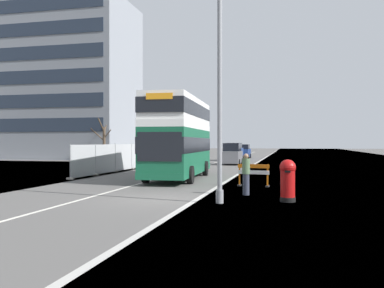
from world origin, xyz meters
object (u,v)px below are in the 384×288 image
at_px(car_oncoming_near, 232,155).
at_px(double_decker_bus, 179,137).
at_px(car_receding_far, 243,152).
at_px(lamppost_foreground, 220,102).
at_px(red_pillar_postbox, 288,179).
at_px(roadworks_barrier, 253,172).
at_px(car_receding_mid, 234,152).
at_px(pedestrian_at_kerb, 246,174).

bearing_deg(car_oncoming_near, double_decker_bus, -93.17).
bearing_deg(car_oncoming_near, car_receding_far, 92.59).
bearing_deg(double_decker_bus, lamppost_foreground, -66.91).
relative_size(red_pillar_postbox, car_receding_far, 0.38).
relative_size(roadworks_barrier, car_receding_mid, 0.43).
height_order(double_decker_bus, car_receding_mid, double_decker_bus).
relative_size(lamppost_foreground, car_receding_mid, 2.06).
xyz_separation_m(lamppost_foreground, car_receding_far, (-4.05, 44.97, -2.86)).
bearing_deg(roadworks_barrier, car_oncoming_near, 100.71).
xyz_separation_m(lamppost_foreground, red_pillar_postbox, (2.49, 0.99, -2.91)).
xyz_separation_m(red_pillar_postbox, roadworks_barrier, (-1.78, 5.35, -0.17)).
bearing_deg(pedestrian_at_kerb, roadworks_barrier, 90.01).
distance_m(lamppost_foreground, car_oncoming_near, 27.69).
height_order(red_pillar_postbox, pedestrian_at_kerb, pedestrian_at_kerb).
bearing_deg(double_decker_bus, car_oncoming_near, 86.83).
xyz_separation_m(car_oncoming_near, car_receding_mid, (-0.95, 9.19, 0.03)).
bearing_deg(double_decker_bus, pedestrian_at_kerb, -55.73).
xyz_separation_m(roadworks_barrier, car_receding_mid, (-4.92, 30.20, 0.32)).
bearing_deg(car_receding_far, lamppost_foreground, -84.85).
relative_size(lamppost_foreground, pedestrian_at_kerb, 4.47).
height_order(roadworks_barrier, pedestrian_at_kerb, pedestrian_at_kerb).
height_order(lamppost_foreground, red_pillar_postbox, lamppost_foreground).
distance_m(roadworks_barrier, car_oncoming_near, 21.38).
bearing_deg(double_decker_bus, red_pillar_postbox, -53.00).
xyz_separation_m(red_pillar_postbox, pedestrian_at_kerb, (-1.77, 1.66, 0.02)).
xyz_separation_m(double_decker_bus, car_receding_far, (0.17, 35.06, -1.71)).
height_order(car_receding_mid, pedestrian_at_kerb, car_receding_mid).
relative_size(double_decker_bus, car_receding_far, 2.38).
relative_size(car_oncoming_near, car_receding_mid, 1.02).
distance_m(car_oncoming_near, car_receding_mid, 9.24).
height_order(lamppost_foreground, car_receding_far, lamppost_foreground).
distance_m(roadworks_barrier, pedestrian_at_kerb, 3.69).
bearing_deg(roadworks_barrier, car_receding_mid, 99.26).
xyz_separation_m(red_pillar_postbox, car_receding_far, (-6.55, 43.97, 0.05)).
bearing_deg(car_receding_mid, red_pillar_postbox, -79.33).
bearing_deg(car_receding_mid, car_receding_far, 88.96).
height_order(red_pillar_postbox, roadworks_barrier, red_pillar_postbox).
height_order(double_decker_bus, car_receding_far, double_decker_bus).
bearing_deg(red_pillar_postbox, roadworks_barrier, 108.36).
bearing_deg(lamppost_foreground, roadworks_barrier, 83.55).
relative_size(lamppost_foreground, car_receding_far, 1.87).
xyz_separation_m(car_receding_mid, pedestrian_at_kerb, (4.92, -33.89, -0.14)).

